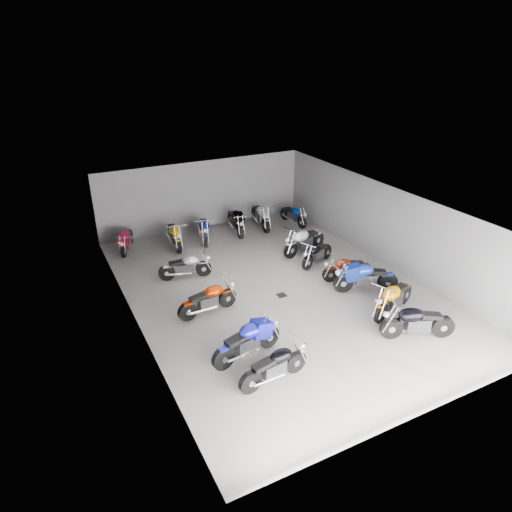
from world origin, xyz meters
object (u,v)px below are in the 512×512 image
at_px(motorcycle_left_b, 248,341).
at_px(motorcycle_right_b, 393,298).
at_px(motorcycle_right_c, 365,278).
at_px(motorcycle_right_a, 417,322).
at_px(motorcycle_back_d, 236,221).
at_px(motorcycle_left_d, 208,299).
at_px(drain_grate, 282,295).
at_px(motorcycle_left_f, 186,266).
at_px(motorcycle_back_b, 174,235).
at_px(motorcycle_left_a, 275,366).
at_px(motorcycle_back_c, 204,229).
at_px(motorcycle_right_e, 317,253).
at_px(motorcycle_back_f, 294,215).
at_px(motorcycle_back_a, 126,240).
at_px(motorcycle_right_f, 304,241).
at_px(motorcycle_back_e, 261,216).
at_px(motorcycle_right_d, 347,269).

relative_size(motorcycle_left_b, motorcycle_right_b, 1.03).
bearing_deg(motorcycle_right_c, motorcycle_left_b, 129.12).
height_order(motorcycle_right_a, motorcycle_back_d, motorcycle_back_d).
xyz_separation_m(motorcycle_left_b, motorcycle_left_d, (-0.12, 2.68, -0.04)).
height_order(drain_grate, motorcycle_left_f, motorcycle_left_f).
bearing_deg(motorcycle_back_d, motorcycle_back_b, 14.46).
distance_m(motorcycle_left_a, motorcycle_right_a, 4.79).
bearing_deg(motorcycle_back_c, motorcycle_right_b, 128.45).
relative_size(motorcycle_right_b, motorcycle_back_c, 1.00).
height_order(motorcycle_right_e, motorcycle_back_f, motorcycle_back_f).
relative_size(motorcycle_right_e, motorcycle_back_a, 0.97).
xyz_separation_m(motorcycle_back_a, motorcycle_back_b, (1.98, -0.51, 0.06)).
relative_size(motorcycle_right_a, motorcycle_back_d, 0.92).
relative_size(motorcycle_left_a, motorcycle_right_f, 0.92).
bearing_deg(motorcycle_back_f, motorcycle_left_b, 46.04).
bearing_deg(motorcycle_back_f, motorcycle_right_c, 74.39).
bearing_deg(motorcycle_right_a, drain_grate, 54.08).
xyz_separation_m(motorcycle_right_c, motorcycle_back_f, (1.21, 6.87, -0.08)).
bearing_deg(drain_grate, motorcycle_right_b, -44.39).
distance_m(motorcycle_right_a, motorcycle_back_f, 9.95).
xyz_separation_m(motorcycle_left_a, motorcycle_left_d, (-0.30, 3.93, 0.01)).
bearing_deg(motorcycle_back_d, motorcycle_right_e, 117.79).
distance_m(motorcycle_back_d, motorcycle_back_e, 1.36).
xyz_separation_m(motorcycle_right_b, motorcycle_right_e, (-0.18, 4.19, -0.09)).
bearing_deg(motorcycle_right_e, motorcycle_back_b, 24.84).
bearing_deg(motorcycle_left_d, motorcycle_right_a, 43.41).
bearing_deg(motorcycle_back_c, drain_grate, 113.30).
distance_m(motorcycle_right_d, motorcycle_right_e, 1.67).
xyz_separation_m(motorcycle_right_b, motorcycle_back_a, (-6.71, 8.99, -0.07)).
bearing_deg(motorcycle_back_b, motorcycle_left_a, 94.23).
distance_m(motorcycle_right_c, motorcycle_back_e, 7.29).
xyz_separation_m(motorcycle_left_b, motorcycle_back_f, (6.61, 8.35, -0.07)).
xyz_separation_m(motorcycle_left_b, motorcycle_back_a, (-1.41, 8.93, -0.07)).
bearing_deg(motorcycle_right_d, motorcycle_left_d, 102.67).
height_order(motorcycle_left_a, motorcycle_right_e, motorcycle_left_a).
xyz_separation_m(motorcycle_right_b, motorcycle_back_e, (-0.31, 8.83, 0.01)).
bearing_deg(motorcycle_right_d, motorcycle_back_f, 2.95).
distance_m(motorcycle_left_f, motorcycle_back_f, 7.22).
bearing_deg(motorcycle_left_f, drain_grate, 54.81).
bearing_deg(motorcycle_left_d, motorcycle_left_f, 169.38).
height_order(motorcycle_left_a, motorcycle_right_d, motorcycle_left_a).
bearing_deg(motorcycle_back_e, motorcycle_right_c, 102.51).
xyz_separation_m(motorcycle_right_c, motorcycle_back_a, (-6.80, 7.44, -0.07)).
height_order(motorcycle_right_d, motorcycle_back_d, motorcycle_back_d).
bearing_deg(motorcycle_back_c, motorcycle_right_d, 136.75).
bearing_deg(motorcycle_left_d, motorcycle_right_c, 70.36).
bearing_deg(motorcycle_back_f, motorcycle_back_c, -6.63).
xyz_separation_m(motorcycle_right_a, motorcycle_back_d, (-1.33, 10.14, 0.02)).
bearing_deg(motorcycle_back_a, motorcycle_right_a, 145.30).
xyz_separation_m(motorcycle_right_a, motorcycle_back_c, (-3.02, 9.90, -0.00)).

